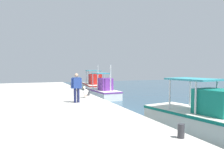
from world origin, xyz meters
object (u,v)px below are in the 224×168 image
at_px(fishing_boat_second, 103,91).
at_px(mooring_bollard_second, 78,88).
at_px(mooring_bollard_third, 88,92).
at_px(fishing_boat_nearest, 94,85).
at_px(pelican, 86,92).
at_px(fishing_boat_third, 203,118).
at_px(mooring_bollard_fourth, 181,131).
at_px(mooring_bollard_nearest, 72,85).
at_px(fisherman_standing, 77,86).

height_order(fishing_boat_second, mooring_bollard_second, fishing_boat_second).
bearing_deg(fishing_boat_second, mooring_bollard_third, -33.30).
bearing_deg(fishing_boat_nearest, mooring_bollard_second, -26.97).
bearing_deg(mooring_bollard_second, fishing_boat_second, 93.79).
bearing_deg(pelican, mooring_bollard_third, 155.91).
height_order(fishing_boat_nearest, fishing_boat_third, fishing_boat_nearest).
relative_size(fishing_boat_second, mooring_bollard_fourth, 11.26).
bearing_deg(mooring_bollard_third, fishing_boat_third, 18.19).
distance_m(pelican, mooring_bollard_nearest, 7.47).
xyz_separation_m(fishing_boat_nearest, mooring_bollard_second, (7.08, -3.60, 0.34)).
relative_size(pelican, mooring_bollard_second, 2.07).
bearing_deg(fishing_boat_nearest, fisherman_standing, -20.53).
bearing_deg(pelican, fishing_boat_third, 23.51).
relative_size(fishing_boat_nearest, fishing_boat_third, 1.17).
height_order(fisherman_standing, mooring_bollard_second, fisherman_standing).
bearing_deg(mooring_bollard_second, mooring_bollard_nearest, 180.00).
bearing_deg(mooring_bollard_second, pelican, -5.77).
relative_size(mooring_bollard_nearest, mooring_bollard_third, 0.98).
bearing_deg(mooring_bollard_second, fishing_boat_nearest, 153.03).
distance_m(mooring_bollard_third, mooring_bollard_fourth, 10.74).
relative_size(mooring_bollard_second, mooring_bollard_fourth, 1.03).
bearing_deg(fisherman_standing, pelican, 152.14).
bearing_deg(pelican, mooring_bollard_fourth, 2.74).
bearing_deg(mooring_bollard_fourth, pelican, -177.26).
height_order(fishing_boat_nearest, fishing_boat_second, fishing_boat_nearest).
distance_m(mooring_bollard_second, mooring_bollard_fourth, 14.29).
bearing_deg(mooring_bollard_nearest, fishing_boat_third, 10.65).
relative_size(fishing_boat_nearest, pelican, 7.17).
xyz_separation_m(mooring_bollard_nearest, mooring_bollard_second, (2.87, 0.00, -0.05)).
xyz_separation_m(mooring_bollard_nearest, mooring_bollard_third, (6.42, -0.00, 0.00)).
bearing_deg(mooring_bollard_fourth, mooring_bollard_nearest, 180.00).
distance_m(fishing_boat_nearest, pelican, 12.37).
xyz_separation_m(fishing_boat_third, mooring_bollard_second, (-12.14, -2.82, 0.32)).
height_order(mooring_bollard_third, mooring_bollard_fourth, mooring_bollard_third).
distance_m(fishing_boat_third, fisherman_standing, 7.15).
distance_m(fishing_boat_second, pelican, 5.59).
xyz_separation_m(mooring_bollard_nearest, mooring_bollard_fourth, (17.16, 0.00, -0.05)).
height_order(fishing_boat_third, mooring_bollard_second, fishing_boat_third).
bearing_deg(mooring_bollard_third, pelican, -24.09).
distance_m(fishing_boat_nearest, mooring_bollard_nearest, 5.55).
xyz_separation_m(fishing_boat_second, pelican, (4.75, -2.90, 0.56)).
xyz_separation_m(fishing_boat_second, mooring_bollard_second, (0.16, -2.44, 0.38)).
relative_size(fishing_boat_nearest, mooring_bollard_third, 12.13).
bearing_deg(fishing_boat_second, mooring_bollard_nearest, -138.01).
height_order(fishing_boat_second, pelican, fishing_boat_second).
bearing_deg(mooring_bollard_second, mooring_bollard_third, -0.00).
xyz_separation_m(fishing_boat_second, mooring_bollard_fourth, (14.45, -2.44, 0.38)).
distance_m(fisherman_standing, mooring_bollard_third, 3.43).
bearing_deg(fishing_boat_second, fisherman_standing, -30.41).
height_order(fishing_boat_third, mooring_bollard_fourth, fishing_boat_third).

